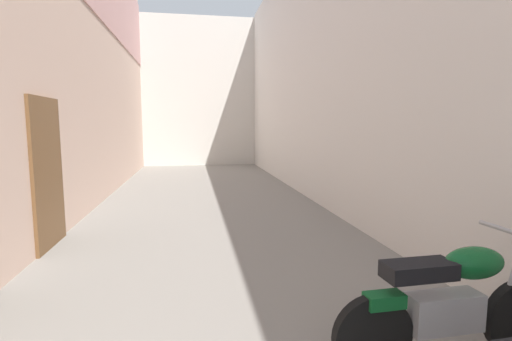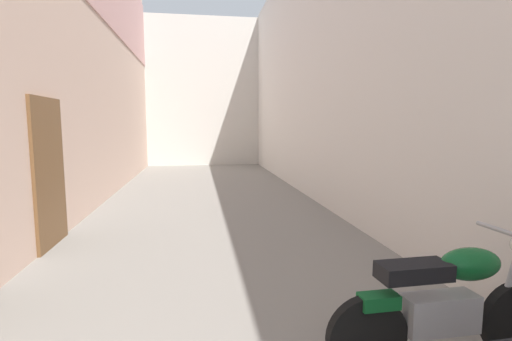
# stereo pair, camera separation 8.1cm
# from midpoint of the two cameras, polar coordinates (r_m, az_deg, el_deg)

# --- Properties ---
(ground_plane) EXTENTS (34.93, 34.93, 0.00)m
(ground_plane) POSITION_cam_midpoint_polar(r_m,az_deg,el_deg) (5.84, -6.24, -11.06)
(ground_plane) COLOR gray
(building_left) EXTENTS (0.45, 18.93, 7.70)m
(building_left) POSITION_cam_midpoint_polar(r_m,az_deg,el_deg) (8.13, -28.07, 20.94)
(building_left) COLOR beige
(building_left) RESTS_ON ground
(building_right) EXTENTS (0.45, 18.93, 6.61)m
(building_right) POSITION_cam_midpoint_polar(r_m,az_deg,el_deg) (8.25, 12.27, 17.28)
(building_right) COLOR silver
(building_right) RESTS_ON ground
(building_far_end) EXTENTS (7.94, 2.00, 6.51)m
(building_far_end) POSITION_cam_midpoint_polar(r_m,az_deg,el_deg) (18.08, -8.80, 11.45)
(building_far_end) COLOR beige
(building_far_end) RESTS_ON ground
(motorcycle_fourth) EXTENTS (1.85, 0.58, 1.04)m
(motorcycle_fourth) POSITION_cam_midpoint_polar(r_m,az_deg,el_deg) (3.28, 26.87, -17.19)
(motorcycle_fourth) COLOR black
(motorcycle_fourth) RESTS_ON ground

